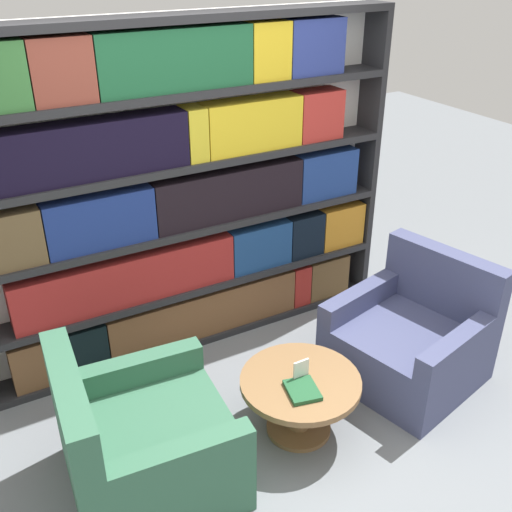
{
  "coord_description": "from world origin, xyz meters",
  "views": [
    {
      "loc": [
        -1.46,
        -2.18,
        2.72
      ],
      "look_at": [
        0.15,
        0.67,
        0.98
      ],
      "focal_mm": 42.0,
      "sensor_mm": 36.0,
      "label": 1
    }
  ],
  "objects": [
    {
      "name": "ground_plane",
      "position": [
        0.0,
        0.0,
        0.0
      ],
      "size": [
        14.0,
        14.0,
        0.0
      ],
      "primitive_type": "plane",
      "color": "slate"
    },
    {
      "name": "bookshelf",
      "position": [
        -0.0,
        1.38,
        1.14
      ],
      "size": [
        3.09,
        0.3,
        2.33
      ],
      "color": "silver",
      "rests_on": "ground_plane"
    },
    {
      "name": "armchair_left",
      "position": [
        -0.83,
        0.21,
        0.28
      ],
      "size": [
        0.95,
        0.95,
        0.85
      ],
      "rotation": [
        0.0,
        0.0,
        1.49
      ],
      "color": "#336047",
      "rests_on": "ground_plane"
    },
    {
      "name": "armchair_right",
      "position": [
        1.12,
        0.22,
        0.28
      ],
      "size": [
        1.06,
        1.06,
        0.85
      ],
      "rotation": [
        0.0,
        0.0,
        -1.34
      ],
      "color": "#42476B",
      "rests_on": "ground_plane"
    },
    {
      "name": "coffee_table",
      "position": [
        0.15,
        0.13,
        0.29
      ],
      "size": [
        0.73,
        0.73,
        0.4
      ],
      "color": "brown",
      "rests_on": "ground_plane"
    },
    {
      "name": "table_sign",
      "position": [
        0.15,
        0.13,
        0.45
      ],
      "size": [
        0.1,
        0.06,
        0.14
      ],
      "color": "black",
      "rests_on": "coffee_table"
    },
    {
      "name": "stray_book",
      "position": [
        0.09,
        0.03,
        0.41
      ],
      "size": [
        0.22,
        0.24,
        0.03
      ],
      "color": "#1E512D",
      "rests_on": "coffee_table"
    }
  ]
}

